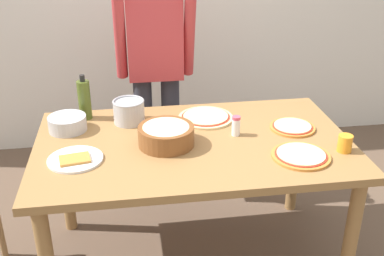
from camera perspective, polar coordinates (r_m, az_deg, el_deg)
dining_table at (r=2.44m, az=0.17°, el=-3.49°), size 1.60×0.96×0.76m
person_cook at (r=3.02m, az=-4.45°, el=7.81°), size 0.49×0.25×1.62m
pizza_raw_on_board at (r=2.65m, az=1.67°, el=1.32°), size 0.31×0.31×0.02m
pizza_cooked_on_tray at (r=2.58m, az=12.06°, el=0.12°), size 0.24×0.24×0.02m
pizza_second_cooked at (r=2.31m, az=13.04°, el=-3.25°), size 0.28×0.28×0.02m
plate_with_slice at (r=2.28m, az=-13.95°, el=-3.69°), size 0.26×0.26×0.02m
popcorn_bowl at (r=2.34m, az=-3.15°, el=-0.68°), size 0.28×0.28×0.11m
mixing_bowl_steel at (r=2.58m, az=-14.84°, el=0.55°), size 0.20×0.20×0.08m
olive_oil_bottle at (r=2.68m, az=-12.89°, el=3.38°), size 0.07×0.07×0.26m
steel_pot at (r=2.60m, az=-7.64°, el=2.04°), size 0.17×0.17×0.13m
cup_orange at (r=2.40m, az=18.02°, el=-1.77°), size 0.07×0.07×0.08m
salt_shaker at (r=2.45m, az=5.34°, el=0.27°), size 0.04×0.04×0.11m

